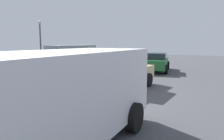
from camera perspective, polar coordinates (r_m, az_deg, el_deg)
name	(u,v)px	position (r m, az deg, el deg)	size (l,w,h in m)	color
ground_plane	(118,90)	(9.72, 1.61, -5.36)	(60.00, 60.00, 0.00)	#47474C
art_car_decorated	(119,74)	(9.64, 1.81, -0.98)	(4.75, 2.43, 1.78)	#D8BC7F
parked_van_behind_right	(58,96)	(4.23, -14.36, -6.85)	(5.17, 2.35, 1.99)	silver
parked_van_behind_left	(72,54)	(20.72, -10.87, 4.35)	(5.20, 2.94, 1.91)	#9EA3A8
parked_sedan_far_left	(92,63)	(15.51, -5.51, 1.94)	(4.33, 2.76, 1.32)	navy
parked_sedan_far_right	(107,59)	(18.94, -1.47, 3.10)	(4.66, 2.65, 1.42)	#1E602D
parked_sedan_near_right	(26,62)	(17.08, -22.25, 2.13)	(4.21, 2.24, 1.46)	navy
parked_sedan_near_left	(155,62)	(16.24, 11.50, 2.21)	(4.42, 2.46, 1.40)	#1E602D
lot_lamp_post	(40,39)	(18.93, -18.85, 7.89)	(0.28, 0.28, 3.98)	#4C4C51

